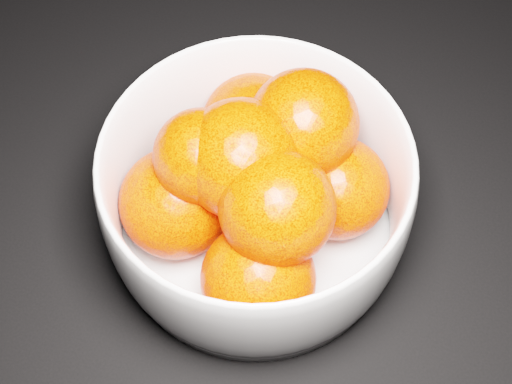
% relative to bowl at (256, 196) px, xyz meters
% --- Properties ---
extents(ground, '(3.00, 3.00, 0.00)m').
position_rel_bowl_xyz_m(ground, '(0.03, 0.25, -0.06)').
color(ground, black).
rests_on(ground, ground).
extents(bowl, '(0.24, 0.24, 0.12)m').
position_rel_bowl_xyz_m(bowl, '(0.00, 0.00, 0.00)').
color(bowl, silver).
rests_on(bowl, ground).
extents(orange_pile, '(0.20, 0.21, 0.14)m').
position_rel_bowl_xyz_m(orange_pile, '(-0.00, 0.00, 0.02)').
color(orange_pile, '#FF2D03').
rests_on(orange_pile, bowl).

